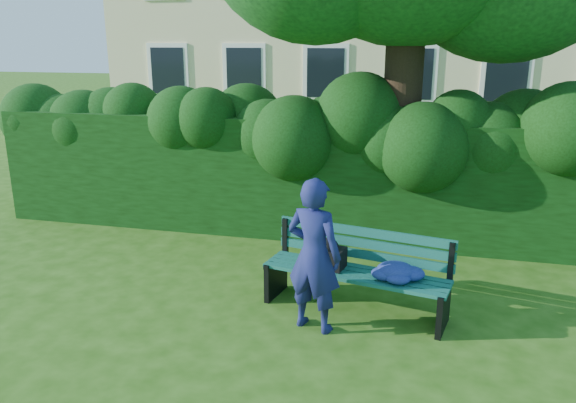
# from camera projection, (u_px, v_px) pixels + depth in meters

# --- Properties ---
(ground) EXTENTS (80.00, 80.00, 0.00)m
(ground) POSITION_uv_depth(u_px,v_px,m) (276.00, 291.00, 6.74)
(ground) COLOR #25500E
(ground) RESTS_ON ground
(hedge) EXTENTS (10.00, 1.00, 1.80)m
(hedge) POSITION_uv_depth(u_px,v_px,m) (313.00, 176.00, 8.54)
(hedge) COLOR black
(hedge) RESTS_ON ground
(park_bench) EXTENTS (2.10, 0.95, 0.89)m
(park_bench) POSITION_uv_depth(u_px,v_px,m) (362.00, 269.00, 6.12)
(park_bench) COLOR #0D4235
(park_bench) RESTS_ON ground
(man_reading) EXTENTS (0.67, 0.54, 1.62)m
(man_reading) POSITION_uv_depth(u_px,v_px,m) (314.00, 255.00, 5.66)
(man_reading) COLOR navy
(man_reading) RESTS_ON ground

